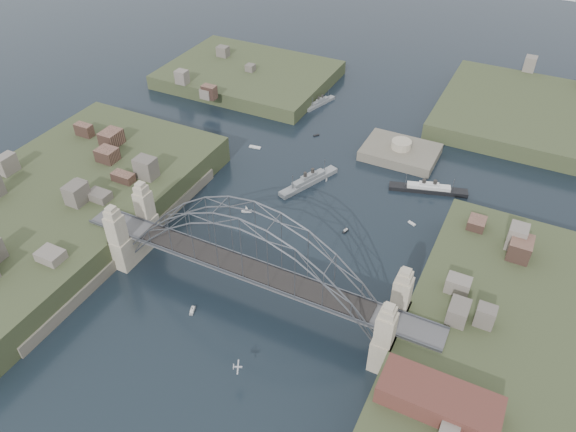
# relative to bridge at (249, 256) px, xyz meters

# --- Properties ---
(ground) EXTENTS (500.00, 500.00, 0.00)m
(ground) POSITION_rel_bridge_xyz_m (0.00, 0.00, -12.32)
(ground) COLOR black
(ground) RESTS_ON ground
(bridge) EXTENTS (84.00, 13.80, 24.60)m
(bridge) POSITION_rel_bridge_xyz_m (0.00, 0.00, 0.00)
(bridge) COLOR #525255
(bridge) RESTS_ON ground
(shore_west) EXTENTS (50.50, 90.00, 12.00)m
(shore_west) POSITION_rel_bridge_xyz_m (-57.32, 0.00, -10.35)
(shore_west) COLOR #363F22
(shore_west) RESTS_ON ground
(shore_east) EXTENTS (50.50, 90.00, 12.00)m
(shore_east) POSITION_rel_bridge_xyz_m (57.32, 0.00, -10.35)
(shore_east) COLOR #363F22
(shore_east) RESTS_ON ground
(headland_nw) EXTENTS (60.00, 45.00, 9.00)m
(headland_nw) POSITION_rel_bridge_xyz_m (-55.00, 95.00, -11.82)
(headland_nw) COLOR #363F22
(headland_nw) RESTS_ON ground
(headland_ne) EXTENTS (70.00, 55.00, 9.50)m
(headland_ne) POSITION_rel_bridge_xyz_m (50.00, 110.00, -11.57)
(headland_ne) COLOR #363F22
(headland_ne) RESTS_ON ground
(fort_island) EXTENTS (22.00, 16.00, 9.40)m
(fort_island) POSITION_rel_bridge_xyz_m (12.00, 70.00, -12.66)
(fort_island) COLOR #605A4B
(fort_island) RESTS_ON ground
(wharf_shed) EXTENTS (20.00, 8.00, 4.00)m
(wharf_shed) POSITION_rel_bridge_xyz_m (44.00, -14.00, -2.32)
(wharf_shed) COLOR #592D26
(wharf_shed) RESTS_ON shore_east
(naval_cruiser_near) EXTENTS (10.27, 19.81, 6.09)m
(naval_cruiser_near) POSITION_rel_bridge_xyz_m (-6.75, 44.61, -11.38)
(naval_cruiser_near) COLOR gray
(naval_cruiser_near) RESTS_ON ground
(naval_cruiser_far) EXTENTS (5.97, 13.80, 4.68)m
(naval_cruiser_far) POSITION_rel_bridge_xyz_m (-23.15, 89.56, -11.59)
(naval_cruiser_far) COLOR gray
(naval_cruiser_far) RESTS_ON ground
(ocean_liner) EXTENTS (21.41, 8.93, 5.27)m
(ocean_liner) POSITION_rel_bridge_xyz_m (24.48, 56.23, -11.51)
(ocean_liner) COLOR black
(ocean_liner) RESTS_ON ground
(aeroplane) EXTENTS (1.88, 3.04, 0.48)m
(aeroplane) POSITION_rel_bridge_xyz_m (8.50, -20.31, -7.69)
(aeroplane) COLOR silver
(small_boat_a) EXTENTS (2.80, 1.94, 2.38)m
(small_boat_a) POSITION_rel_bridge_xyz_m (-16.16, 25.68, -11.51)
(small_boat_a) COLOR silver
(small_boat_a) RESTS_ON ground
(small_boat_b) EXTENTS (1.10, 2.05, 1.43)m
(small_boat_b) POSITION_rel_bridge_xyz_m (10.39, 29.93, -12.03)
(small_boat_b) COLOR silver
(small_boat_b) RESTS_ON ground
(small_boat_c) EXTENTS (1.65, 2.72, 1.43)m
(small_boat_c) POSITION_rel_bridge_xyz_m (-9.36, -9.55, -12.04)
(small_boat_c) COLOR silver
(small_boat_c) RESTS_ON ground
(small_boat_d) EXTENTS (2.21, 1.49, 0.45)m
(small_boat_d) POSITION_rel_bridge_xyz_m (24.59, 40.43, -12.17)
(small_boat_d) COLOR silver
(small_boat_d) RESTS_ON ground
(small_boat_e) EXTENTS (3.73, 1.65, 0.45)m
(small_boat_e) POSITION_rel_bridge_xyz_m (-29.81, 54.64, -12.17)
(small_boat_e) COLOR silver
(small_boat_e) RESTS_ON ground
(small_boat_f) EXTENTS (0.92, 1.44, 0.45)m
(small_boat_f) POSITION_rel_bridge_xyz_m (-2.93, 48.48, -12.17)
(small_boat_f) COLOR silver
(small_boat_f) RESTS_ON ground
(small_boat_h) EXTENTS (1.69, 1.98, 0.45)m
(small_boat_h) POSITION_rel_bridge_xyz_m (-15.70, 69.73, -12.17)
(small_boat_h) COLOR silver
(small_boat_h) RESTS_ON ground
(small_boat_i) EXTENTS (2.27, 1.69, 1.43)m
(small_boat_i) POSITION_rel_bridge_xyz_m (32.21, 13.06, -12.04)
(small_boat_i) COLOR silver
(small_boat_i) RESTS_ON ground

